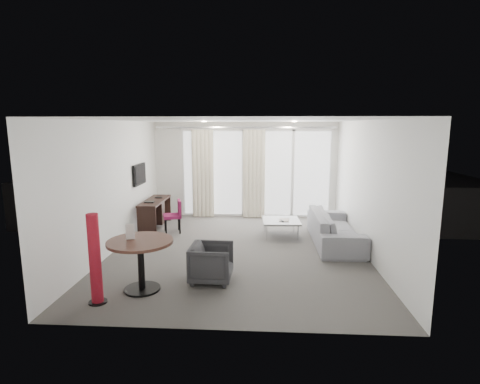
# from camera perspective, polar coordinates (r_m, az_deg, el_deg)

# --- Properties ---
(floor) EXTENTS (5.00, 6.00, 0.00)m
(floor) POSITION_cam_1_polar(r_m,az_deg,el_deg) (7.67, -0.27, -8.91)
(floor) COLOR #4E4B47
(floor) RESTS_ON ground
(ceiling) EXTENTS (5.00, 6.00, 0.00)m
(ceiling) POSITION_cam_1_polar(r_m,az_deg,el_deg) (7.26, -0.29, 10.90)
(ceiling) COLOR white
(ceiling) RESTS_ON ground
(wall_left) EXTENTS (0.00, 6.00, 2.60)m
(wall_left) POSITION_cam_1_polar(r_m,az_deg,el_deg) (7.92, -18.65, 0.85)
(wall_left) COLOR silver
(wall_left) RESTS_ON ground
(wall_right) EXTENTS (0.00, 6.00, 2.60)m
(wall_right) POSITION_cam_1_polar(r_m,az_deg,el_deg) (7.61, 18.85, 0.49)
(wall_right) COLOR silver
(wall_right) RESTS_ON ground
(wall_front) EXTENTS (5.00, 0.00, 2.60)m
(wall_front) POSITION_cam_1_polar(r_m,az_deg,el_deg) (4.43, -2.79, -5.63)
(wall_front) COLOR silver
(wall_front) RESTS_ON ground
(window_panel) EXTENTS (4.00, 0.02, 2.38)m
(window_panel) POSITION_cam_1_polar(r_m,az_deg,el_deg) (10.31, 2.46, 2.86)
(window_panel) COLOR white
(window_panel) RESTS_ON ground
(window_frame) EXTENTS (4.10, 0.06, 2.44)m
(window_frame) POSITION_cam_1_polar(r_m,az_deg,el_deg) (10.29, 2.46, 2.85)
(window_frame) COLOR white
(window_frame) RESTS_ON ground
(curtain_left) EXTENTS (0.60, 0.20, 2.38)m
(curtain_left) POSITION_cam_1_polar(r_m,az_deg,el_deg) (10.27, -5.68, 2.79)
(curtain_left) COLOR beige
(curtain_left) RESTS_ON ground
(curtain_right) EXTENTS (0.60, 0.20, 2.38)m
(curtain_right) POSITION_cam_1_polar(r_m,az_deg,el_deg) (10.15, 2.16, 2.74)
(curtain_right) COLOR beige
(curtain_right) RESTS_ON ground
(curtain_track) EXTENTS (4.80, 0.04, 0.04)m
(curtain_track) POSITION_cam_1_polar(r_m,az_deg,el_deg) (10.07, 0.76, 9.82)
(curtain_track) COLOR #B2B2B7
(curtain_track) RESTS_ON ceiling
(downlight_a) EXTENTS (0.12, 0.12, 0.02)m
(downlight_a) POSITION_cam_1_polar(r_m,az_deg,el_deg) (8.95, -5.48, 10.64)
(downlight_a) COLOR #FFE0B2
(downlight_a) RESTS_ON ceiling
(downlight_b) EXTENTS (0.12, 0.12, 0.02)m
(downlight_b) POSITION_cam_1_polar(r_m,az_deg,el_deg) (8.87, 8.29, 10.59)
(downlight_b) COLOR #FFE0B2
(downlight_b) RESTS_ON ceiling
(desk) EXTENTS (0.46, 1.47, 0.69)m
(desk) POSITION_cam_1_polar(r_m,az_deg,el_deg) (9.51, -12.81, -3.25)
(desk) COLOR black
(desk) RESTS_ON floor
(tv) EXTENTS (0.05, 0.80, 0.50)m
(tv) POSITION_cam_1_polar(r_m,az_deg,el_deg) (9.24, -15.07, 2.61)
(tv) COLOR black
(tv) RESTS_ON wall_left
(desk_chair) EXTENTS (0.53, 0.51, 0.78)m
(desk_chair) POSITION_cam_1_polar(r_m,az_deg,el_deg) (8.96, -10.30, -3.69)
(desk_chair) COLOR maroon
(desk_chair) RESTS_ON floor
(round_table) EXTENTS (1.27, 1.27, 0.79)m
(round_table) POSITION_cam_1_polar(r_m,az_deg,el_deg) (6.00, -14.83, -10.75)
(round_table) COLOR #42241B
(round_table) RESTS_ON floor
(menu_card) EXTENTS (0.13, 0.05, 0.24)m
(menu_card) POSITION_cam_1_polar(r_m,az_deg,el_deg) (5.99, -16.31, -7.60)
(menu_card) COLOR white
(menu_card) RESTS_ON round_table
(red_lamp) EXTENTS (0.31, 0.31, 1.31)m
(red_lamp) POSITION_cam_1_polar(r_m,az_deg,el_deg) (5.70, -21.24, -9.52)
(red_lamp) COLOR maroon
(red_lamp) RESTS_ON floor
(tub_armchair) EXTENTS (0.70, 0.68, 0.62)m
(tub_armchair) POSITION_cam_1_polar(r_m,az_deg,el_deg) (6.18, -4.36, -10.69)
(tub_armchair) COLOR #2C2C2F
(tub_armchair) RESTS_ON floor
(coffee_table) EXTENTS (0.87, 0.87, 0.37)m
(coffee_table) POSITION_cam_1_polar(r_m,az_deg,el_deg) (8.66, 6.24, -5.45)
(coffee_table) COLOR gray
(coffee_table) RESTS_ON floor
(remote) EXTENTS (0.10, 0.17, 0.02)m
(remote) POSITION_cam_1_polar(r_m,az_deg,el_deg) (8.50, 6.37, -4.54)
(remote) COLOR black
(remote) RESTS_ON coffee_table
(magazine) EXTENTS (0.26, 0.31, 0.02)m
(magazine) POSITION_cam_1_polar(r_m,az_deg,el_deg) (8.58, 6.74, -4.40)
(magazine) COLOR gray
(magazine) RESTS_ON coffee_table
(sofa) EXTENTS (0.90, 2.30, 0.67)m
(sofa) POSITION_cam_1_polar(r_m,az_deg,el_deg) (8.29, 14.22, -5.34)
(sofa) COLOR gray
(sofa) RESTS_ON floor
(terrace_slab) EXTENTS (5.60, 3.00, 0.12)m
(terrace_slab) POSITION_cam_1_polar(r_m,az_deg,el_deg) (12.02, 2.54, -2.20)
(terrace_slab) COLOR #4D4D50
(terrace_slab) RESTS_ON ground
(rattan_chair_a) EXTENTS (0.54, 0.54, 0.75)m
(rattan_chair_a) POSITION_cam_1_polar(r_m,az_deg,el_deg) (11.78, 4.56, -0.32)
(rattan_chair_a) COLOR #412C1D
(rattan_chair_a) RESTS_ON terrace_slab
(rattan_chair_b) EXTENTS (0.60, 0.60, 0.73)m
(rattan_chair_b) POSITION_cam_1_polar(r_m,az_deg,el_deg) (12.46, 8.01, 0.14)
(rattan_chair_b) COLOR #412C1D
(rattan_chair_b) RESTS_ON terrace_slab
(rattan_table) EXTENTS (0.58, 0.58, 0.54)m
(rattan_table) POSITION_cam_1_polar(r_m,az_deg,el_deg) (11.45, 6.23, -1.17)
(rattan_table) COLOR #412C1D
(rattan_table) RESTS_ON terrace_slab
(balustrade) EXTENTS (5.50, 0.06, 1.05)m
(balustrade) POSITION_cam_1_polar(r_m,az_deg,el_deg) (13.34, 2.66, 1.48)
(balustrade) COLOR #B2B2B7
(balustrade) RESTS_ON terrace_slab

